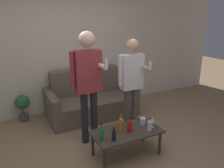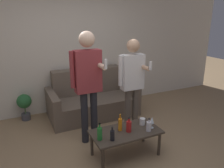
{
  "view_description": "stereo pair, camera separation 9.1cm",
  "coord_description": "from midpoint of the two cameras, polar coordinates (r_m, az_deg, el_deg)",
  "views": [
    {
      "loc": [
        -1.16,
        -2.34,
        1.97
      ],
      "look_at": [
        0.3,
        0.57,
        0.95
      ],
      "focal_mm": 35.0,
      "sensor_mm": 36.0,
      "label": 1
    },
    {
      "loc": [
        -1.08,
        -2.38,
        1.97
      ],
      "look_at": [
        0.3,
        0.57,
        0.95
      ],
      "focal_mm": 35.0,
      "sensor_mm": 36.0,
      "label": 2
    }
  ],
  "objects": [
    {
      "name": "wall_back",
      "position": [
        4.65,
        -12.68,
        9.31
      ],
      "size": [
        8.0,
        0.06,
        2.7
      ],
      "color": "beige",
      "rests_on": "ground_plane"
    },
    {
      "name": "wine_glass_near",
      "position": [
        3.28,
        9.74,
        -9.21
      ],
      "size": [
        0.06,
        0.06,
        0.18
      ],
      "color": "silver",
      "rests_on": "coffee_table"
    },
    {
      "name": "bottle_dark",
      "position": [
        2.94,
        -0.51,
        -13.21
      ],
      "size": [
        0.06,
        0.06,
        0.2
      ],
      "color": "black",
      "rests_on": "coffee_table"
    },
    {
      "name": "bottle_orange",
      "position": [
        3.16,
        1.53,
        -10.39
      ],
      "size": [
        0.06,
        0.06,
        0.25
      ],
      "color": "orange",
      "rests_on": "coffee_table"
    },
    {
      "name": "bottle_green",
      "position": [
        3.21,
        8.96,
        -10.66
      ],
      "size": [
        0.07,
        0.07,
        0.19
      ],
      "color": "silver",
      "rests_on": "coffee_table"
    },
    {
      "name": "bottle_red",
      "position": [
        2.95,
        -3.75,
        -12.77
      ],
      "size": [
        0.07,
        0.07,
        0.24
      ],
      "color": "#23752D",
      "rests_on": "coffee_table"
    },
    {
      "name": "potted_plant",
      "position": [
        4.56,
        -22.88,
        -4.98
      ],
      "size": [
        0.28,
        0.28,
        0.53
      ],
      "color": "#4C4C51",
      "rests_on": "ground_plane"
    },
    {
      "name": "couch",
      "position": [
        4.55,
        -6.26,
        -4.02
      ],
      "size": [
        1.75,
        0.91,
        0.92
      ],
      "color": "#6B5B4C",
      "rests_on": "ground_plane"
    },
    {
      "name": "bottle_yellow",
      "position": [
        3.15,
        3.81,
        -10.85
      ],
      "size": [
        0.07,
        0.07,
        0.22
      ],
      "color": "#B21E1E",
      "rests_on": "coffee_table"
    },
    {
      "name": "cup_on_table",
      "position": [
        3.38,
        7.26,
        -9.56
      ],
      "size": [
        0.08,
        0.08,
        0.1
      ],
      "color": "white",
      "rests_on": "coffee_table"
    },
    {
      "name": "person_standing_right",
      "position": [
        3.67,
        4.45,
        1.52
      ],
      "size": [
        0.45,
        0.41,
        1.62
      ],
      "color": "brown",
      "rests_on": "ground_plane"
    },
    {
      "name": "ground_plane",
      "position": [
        3.28,
        -1.16,
        -19.6
      ],
      "size": [
        16.0,
        16.0,
        0.0
      ],
      "primitive_type": "plane",
      "color": "#997A56"
    },
    {
      "name": "person_standing_left",
      "position": [
        3.31,
        -7.1,
        1.33
      ],
      "size": [
        0.47,
        0.44,
        1.77
      ],
      "color": "#232328",
      "rests_on": "ground_plane"
    },
    {
      "name": "coffee_table",
      "position": [
        3.22,
        3.02,
        -12.82
      ],
      "size": [
        0.99,
        0.51,
        0.4
      ],
      "color": "#3D3328",
      "rests_on": "ground_plane"
    }
  ]
}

